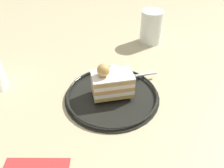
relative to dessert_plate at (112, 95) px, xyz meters
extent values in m
plane|color=tan|center=(0.00, -0.01, -0.01)|extent=(2.40, 2.40, 0.00)
cylinder|color=black|center=(0.00, 0.00, 0.00)|extent=(0.25, 0.25, 0.01)
torus|color=black|center=(0.00, 0.00, 0.00)|extent=(0.24, 0.24, 0.01)
cube|color=tan|center=(0.00, 0.00, 0.01)|extent=(0.09, 0.12, 0.01)
cube|color=white|center=(0.00, 0.00, 0.02)|extent=(0.09, 0.12, 0.01)
cube|color=tan|center=(0.00, 0.00, 0.04)|extent=(0.09, 0.12, 0.01)
cube|color=white|center=(0.00, 0.00, 0.05)|extent=(0.09, 0.12, 0.01)
cube|color=tan|center=(0.00, 0.00, 0.06)|extent=(0.09, 0.12, 0.01)
cube|color=white|center=(0.00, 0.00, 0.07)|extent=(0.09, 0.12, 0.00)
sphere|color=tan|center=(0.01, 0.02, 0.08)|extent=(0.03, 0.03, 0.03)
ellipsoid|color=white|center=(0.07, -0.04, 0.02)|extent=(0.03, 0.03, 0.03)
cube|color=silver|center=(0.02, -0.13, 0.01)|extent=(0.02, 0.07, 0.00)
cube|color=silver|center=(0.03, -0.09, 0.01)|extent=(0.01, 0.02, 0.00)
cube|color=silver|center=(0.04, -0.07, 0.01)|extent=(0.01, 0.03, 0.00)
cube|color=silver|center=(0.04, -0.06, 0.01)|extent=(0.01, 0.03, 0.00)
cube|color=silver|center=(0.04, -0.06, 0.01)|extent=(0.01, 0.03, 0.00)
cube|color=silver|center=(0.03, -0.06, 0.01)|extent=(0.01, 0.03, 0.00)
cylinder|color=white|center=(0.21, -0.28, 0.05)|extent=(0.08, 0.08, 0.12)
cylinder|color=beige|center=(0.21, -0.28, 0.02)|extent=(0.07, 0.07, 0.04)
camera|label=1|loc=(-0.40, 0.22, 0.40)|focal=36.61mm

